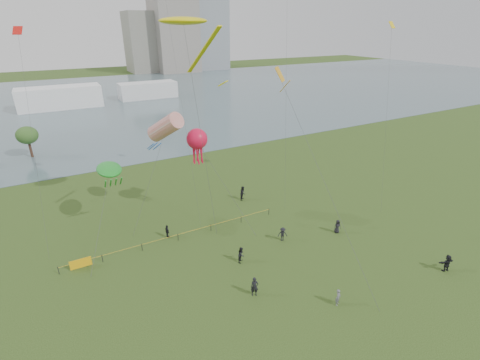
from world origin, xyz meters
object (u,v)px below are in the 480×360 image
kite_octopus (197,139)px  fence (121,252)px  kite_flyer (338,297)px  kite_stingray (184,22)px

kite_octopus → fence: bearing=-136.8°
fence → kite_octopus: bearing=19.8°
kite_flyer → kite_stingray: 27.86m
kite_stingray → kite_octopus: size_ratio=2.01×
kite_stingray → kite_octopus: (1.78, 2.85, -12.16)m
kite_flyer → kite_stingray: (-6.15, 16.75, 21.39)m
kite_stingray → kite_octopus: bearing=39.2°
kite_flyer → kite_octopus: 22.10m
fence → kite_flyer: kite_flyer is taller
fence → kite_octopus: 14.59m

